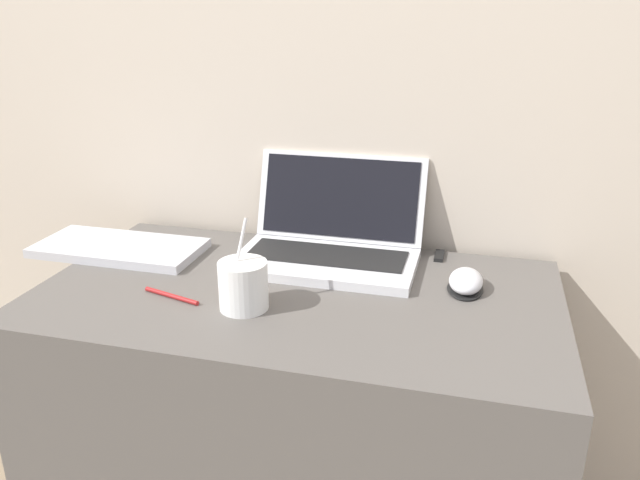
# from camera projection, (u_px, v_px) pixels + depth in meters

# --- Properties ---
(wall_back) EXTENTS (7.00, 0.04, 2.50)m
(wall_back) POSITION_uv_depth(u_px,v_px,m) (337.00, 23.00, 1.36)
(wall_back) COLOR beige
(wall_back) RESTS_ON ground_plane
(desk) EXTENTS (1.03, 0.57, 0.76)m
(desk) POSITION_uv_depth(u_px,v_px,m) (299.00, 446.00, 1.37)
(desk) COLOR #5B5651
(desk) RESTS_ON ground_plane
(laptop) EXTENTS (0.39, 0.29, 0.21)m
(laptop) POSITION_uv_depth(u_px,v_px,m) (331.00, 239.00, 1.38)
(laptop) COLOR silver
(laptop) RESTS_ON desk
(drink_cup) EXTENTS (0.09, 0.09, 0.17)m
(drink_cup) POSITION_uv_depth(u_px,v_px,m) (243.00, 284.00, 1.15)
(drink_cup) COLOR white
(drink_cup) RESTS_ON desk
(computer_mouse) EXTENTS (0.07, 0.11, 0.04)m
(computer_mouse) POSITION_uv_depth(u_px,v_px,m) (466.00, 282.00, 1.23)
(computer_mouse) COLOR black
(computer_mouse) RESTS_ON desk
(external_keyboard) EXTENTS (0.38, 0.18, 0.02)m
(external_keyboard) POSITION_uv_depth(u_px,v_px,m) (120.00, 248.00, 1.43)
(external_keyboard) COLOR silver
(external_keyboard) RESTS_ON desk
(usb_stick) EXTENTS (0.02, 0.06, 0.01)m
(usb_stick) POSITION_uv_depth(u_px,v_px,m) (439.00, 256.00, 1.40)
(usb_stick) COLOR black
(usb_stick) RESTS_ON desk
(pen) EXTENTS (0.13, 0.04, 0.01)m
(pen) POSITION_uv_depth(u_px,v_px,m) (172.00, 296.00, 1.20)
(pen) COLOR #A51E1E
(pen) RESTS_ON desk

